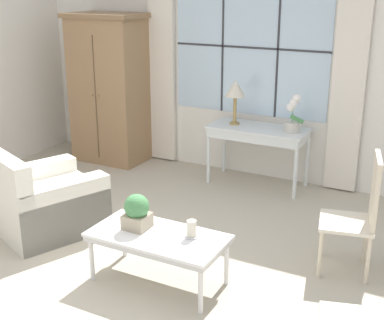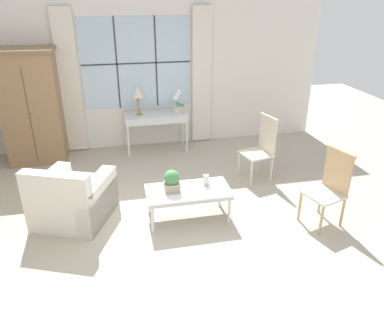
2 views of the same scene
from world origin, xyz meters
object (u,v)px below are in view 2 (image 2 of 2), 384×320
(armoire, at_px, (32,107))
(side_chair_wooden, at_px, (262,145))
(console_table, at_px, (156,118))
(coffee_table, at_px, (188,193))
(armchair_upholstered, at_px, (73,200))
(potted_orchid, at_px, (177,103))
(table_lamp, at_px, (138,93))
(pillar_candle, at_px, (206,180))
(potted_plant_small, at_px, (172,181))
(accent_chair_wooden, at_px, (330,184))

(armoire, xyz_separation_m, side_chair_wooden, (3.66, -1.52, -0.42))
(console_table, height_order, coffee_table, console_table)
(armchair_upholstered, distance_m, coffee_table, 1.55)
(potted_orchid, xyz_separation_m, coffee_table, (-0.30, -2.48, -0.51))
(potted_orchid, xyz_separation_m, side_chair_wooden, (1.10, -1.54, -0.32))
(console_table, height_order, side_chair_wooden, side_chair_wooden)
(side_chair_wooden, bearing_deg, table_lamp, 139.78)
(armchair_upholstered, relative_size, pillar_candle, 7.62)
(armchair_upholstered, bearing_deg, console_table, 57.44)
(side_chair_wooden, bearing_deg, potted_plant_small, -150.28)
(potted_orchid, bearing_deg, armoire, -179.61)
(armoire, xyz_separation_m, accent_chair_wooden, (4.05, -2.92, -0.44))
(accent_chair_wooden, relative_size, pillar_candle, 6.44)
(console_table, bearing_deg, accent_chair_wooden, -57.16)
(table_lamp, height_order, potted_plant_small, table_lamp)
(potted_orchid, bearing_deg, coffee_table, -96.83)
(armoire, bearing_deg, pillar_candle, -43.32)
(potted_plant_small, bearing_deg, pillar_candle, 7.36)
(potted_plant_small, bearing_deg, armchair_upholstered, 167.49)
(potted_orchid, relative_size, potted_plant_small, 1.50)
(armchair_upholstered, bearing_deg, potted_plant_small, -12.51)
(armoire, distance_m, coffee_table, 3.40)
(armoire, bearing_deg, console_table, 0.79)
(accent_chair_wooden, bearing_deg, armchair_upholstered, 166.98)
(table_lamp, distance_m, accent_chair_wooden, 3.73)
(potted_orchid, bearing_deg, armchair_upholstered, -129.76)
(armoire, relative_size, side_chair_wooden, 1.89)
(coffee_table, relative_size, potted_plant_small, 3.75)
(armchair_upholstered, bearing_deg, accent_chair_wooden, -13.02)
(armchair_upholstered, height_order, accent_chair_wooden, accent_chair_wooden)
(side_chair_wooden, xyz_separation_m, coffee_table, (-1.40, -0.94, -0.19))
(console_table, bearing_deg, side_chair_wooden, -45.66)
(console_table, bearing_deg, coffee_table, -87.35)
(coffee_table, bearing_deg, potted_orchid, 83.17)
(accent_chair_wooden, bearing_deg, potted_orchid, 116.91)
(potted_orchid, height_order, accent_chair_wooden, potted_orchid)
(armoire, distance_m, potted_orchid, 2.56)
(armchair_upholstered, bearing_deg, armoire, 109.22)
(potted_plant_small, bearing_deg, potted_orchid, 78.27)
(coffee_table, bearing_deg, armoire, 132.55)
(console_table, height_order, potted_plant_small, potted_plant_small)
(pillar_candle, bearing_deg, accent_chair_wooden, -19.39)
(console_table, bearing_deg, armchair_upholstered, -122.56)
(table_lamp, bearing_deg, accent_chair_wooden, -53.03)
(potted_orchid, distance_m, pillar_candle, 2.43)
(side_chair_wooden, xyz_separation_m, pillar_candle, (-1.14, -0.86, -0.08))
(coffee_table, height_order, potted_plant_small, potted_plant_small)
(accent_chair_wooden, bearing_deg, potted_plant_small, 166.66)
(armoire, xyz_separation_m, coffee_table, (2.26, -2.46, -0.61))
(coffee_table, distance_m, potted_plant_small, 0.29)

